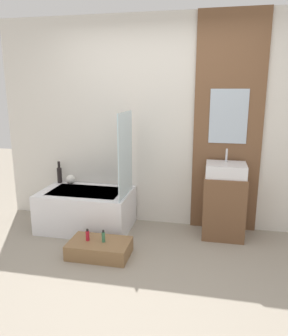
# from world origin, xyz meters

# --- Properties ---
(ground_plane) EXTENTS (12.00, 12.00, 0.00)m
(ground_plane) POSITION_xyz_m (0.00, 0.00, 0.00)
(ground_plane) COLOR gray
(wall_tiled_back) EXTENTS (4.20, 0.06, 2.60)m
(wall_tiled_back) POSITION_xyz_m (0.00, 1.58, 1.30)
(wall_tiled_back) COLOR silver
(wall_tiled_back) RESTS_ON ground_plane
(wall_wood_accent) EXTENTS (0.80, 0.04, 2.60)m
(wall_wood_accent) POSITION_xyz_m (0.82, 1.53, 1.31)
(wall_wood_accent) COLOR brown
(wall_wood_accent) RESTS_ON ground_plane
(bathtub) EXTENTS (1.12, 0.72, 0.49)m
(bathtub) POSITION_xyz_m (-0.87, 1.17, 0.25)
(bathtub) COLOR white
(bathtub) RESTS_ON ground_plane
(glass_shower_screen) EXTENTS (0.01, 0.59, 0.99)m
(glass_shower_screen) POSITION_xyz_m (-0.34, 1.12, 0.98)
(glass_shower_screen) COLOR silver
(glass_shower_screen) RESTS_ON bathtub
(wooden_step_bench) EXTENTS (0.64, 0.40, 0.16)m
(wooden_step_bench) POSITION_xyz_m (-0.47, 0.52, 0.08)
(wooden_step_bench) COLOR olive
(wooden_step_bench) RESTS_ON ground_plane
(vanity_cabinet) EXTENTS (0.48, 0.43, 0.74)m
(vanity_cabinet) POSITION_xyz_m (0.82, 1.30, 0.37)
(vanity_cabinet) COLOR brown
(vanity_cabinet) RESTS_ON ground_plane
(sink) EXTENTS (0.45, 0.38, 0.30)m
(sink) POSITION_xyz_m (0.82, 1.30, 0.82)
(sink) COLOR white
(sink) RESTS_ON vanity_cabinet
(vase_tall_dark) EXTENTS (0.06, 0.06, 0.29)m
(vase_tall_dark) POSITION_xyz_m (-1.35, 1.45, 0.61)
(vase_tall_dark) COLOR black
(vase_tall_dark) RESTS_ON bathtub
(vase_round_light) EXTENTS (0.13, 0.13, 0.13)m
(vase_round_light) POSITION_xyz_m (-1.17, 1.42, 0.55)
(vase_round_light) COLOR silver
(vase_round_light) RESTS_ON bathtub
(bottle_soap_primary) EXTENTS (0.04, 0.04, 0.13)m
(bottle_soap_primary) POSITION_xyz_m (-0.60, 0.52, 0.22)
(bottle_soap_primary) COLOR #B21928
(bottle_soap_primary) RESTS_ON wooden_step_bench
(bottle_soap_secondary) EXTENTS (0.04, 0.04, 0.13)m
(bottle_soap_secondary) POSITION_xyz_m (-0.42, 0.52, 0.22)
(bottle_soap_secondary) COLOR #38704C
(bottle_soap_secondary) RESTS_ON wooden_step_bench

